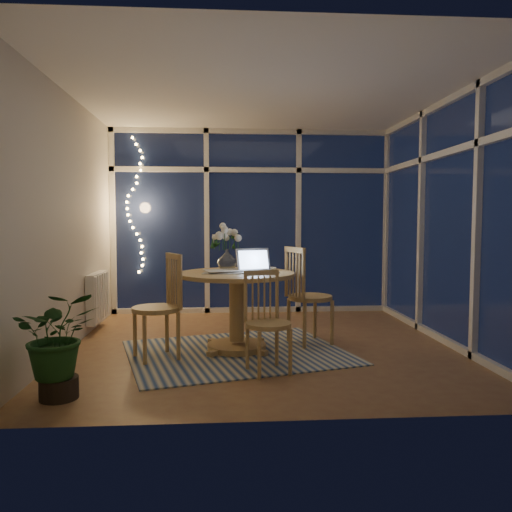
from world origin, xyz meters
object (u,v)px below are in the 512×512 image
object	(u,v)px
chair_front	(269,322)
potted_plant	(58,348)
chair_left	(156,306)
laptop	(258,260)
chair_right	(310,295)
dining_table	(237,312)
flower_vase	(227,260)

from	to	relation	value
chair_front	potted_plant	world-z (taller)	chair_front
chair_left	laptop	xyz separation A→B (m)	(0.98, 0.20, 0.42)
chair_right	laptop	distance (m)	0.75
chair_front	chair_left	bearing A→B (deg)	136.03
chair_front	potted_plant	distance (m)	1.68
chair_left	potted_plant	world-z (taller)	chair_left
dining_table	chair_left	distance (m)	0.82
laptop	chair_front	bearing A→B (deg)	-106.77
dining_table	chair_right	size ratio (longest dim) A/B	1.10
dining_table	potted_plant	size ratio (longest dim) A/B	1.53
chair_left	potted_plant	bearing A→B (deg)	-55.01
dining_table	laptop	xyz separation A→B (m)	(0.21, -0.07, 0.53)
chair_right	laptop	size ratio (longest dim) A/B	2.96
dining_table	laptop	size ratio (longest dim) A/B	3.26
potted_plant	chair_left	bearing A→B (deg)	60.24
chair_front	potted_plant	xyz separation A→B (m)	(-1.60, -0.51, -0.07)
dining_table	chair_front	xyz separation A→B (m)	(0.25, -0.77, 0.05)
chair_left	chair_right	distance (m)	1.63
chair_front	flower_vase	xyz separation A→B (m)	(-0.34, 1.04, 0.45)
chair_right	flower_vase	size ratio (longest dim) A/B	5.02
laptop	chair_right	bearing A→B (deg)	5.91
chair_left	chair_front	xyz separation A→B (m)	(1.02, -0.50, -0.06)
dining_table	chair_right	bearing A→B (deg)	14.70
dining_table	chair_left	size ratio (longest dim) A/B	1.15
chair_left	chair_right	xyz separation A→B (m)	(1.55, 0.48, 0.02)
chair_right	potted_plant	size ratio (longest dim) A/B	1.39
chair_front	flower_vase	bearing A→B (deg)	90.33
dining_table	chair_right	xyz separation A→B (m)	(0.79, 0.21, 0.13)
dining_table	chair_left	xyz separation A→B (m)	(-0.77, -0.27, 0.11)
chair_left	laptop	distance (m)	1.09
potted_plant	chair_front	bearing A→B (deg)	17.81
laptop	flower_vase	distance (m)	0.45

